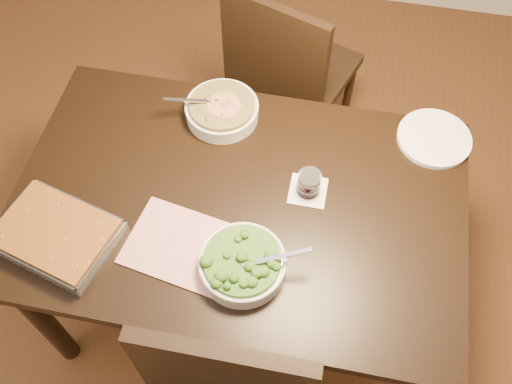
{
  "coord_description": "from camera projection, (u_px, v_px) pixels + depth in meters",
  "views": [
    {
      "loc": [
        0.24,
        -0.9,
        2.25
      ],
      "look_at": [
        0.05,
        0.01,
        0.8
      ],
      "focal_mm": 40.0,
      "sensor_mm": 36.0,
      "label": 1
    }
  ],
  "objects": [
    {
      "name": "stew_bowl",
      "position": [
        222.0,
        110.0,
        1.92
      ],
      "size": [
        0.27,
        0.25,
        0.09
      ],
      "color": "silver",
      "rests_on": "table"
    },
    {
      "name": "coaster",
      "position": [
        308.0,
        191.0,
        1.78
      ],
      "size": [
        0.11,
        0.11,
        0.0
      ],
      "primitive_type": "cube",
      "color": "white",
      "rests_on": "table"
    },
    {
      "name": "magazine_a",
      "position": [
        183.0,
        246.0,
        1.67
      ],
      "size": [
        0.36,
        0.29,
        0.01
      ],
      "primitive_type": "cube",
      "rotation": [
        0.0,
        0.0,
        -0.17
      ],
      "color": "#C0363B",
      "rests_on": "table"
    },
    {
      "name": "dinner_plate",
      "position": [
        434.0,
        138.0,
        1.88
      ],
      "size": [
        0.24,
        0.24,
        0.02
      ],
      "primitive_type": "cylinder",
      "color": "white",
      "rests_on": "table"
    },
    {
      "name": "chair_far",
      "position": [
        287.0,
        71.0,
        2.36
      ],
      "size": [
        0.57,
        0.57,
        0.94
      ],
      "rotation": [
        0.0,
        0.0,
        2.8
      ],
      "color": "black",
      "rests_on": "ground"
    },
    {
      "name": "ground",
      "position": [
        243.0,
        294.0,
        2.4
      ],
      "size": [
        4.0,
        4.0,
        0.0
      ],
      "primitive_type": "plane",
      "color": "#482F14",
      "rests_on": "ground"
    },
    {
      "name": "table",
      "position": [
        239.0,
        216.0,
        1.84
      ],
      "size": [
        1.4,
        0.9,
        0.75
      ],
      "color": "black",
      "rests_on": "ground"
    },
    {
      "name": "wine_tumbler",
      "position": [
        309.0,
        183.0,
        1.74
      ],
      "size": [
        0.07,
        0.07,
        0.08
      ],
      "color": "black",
      "rests_on": "coaster"
    },
    {
      "name": "baking_dish",
      "position": [
        56.0,
        235.0,
        1.67
      ],
      "size": [
        0.39,
        0.32,
        0.06
      ],
      "rotation": [
        0.0,
        0.0,
        -0.26
      ],
      "color": "silver",
      "rests_on": "table"
    },
    {
      "name": "magazine_b",
      "position": [
        223.0,
        257.0,
        1.66
      ],
      "size": [
        0.28,
        0.21,
        0.0
      ],
      "primitive_type": "cube",
      "rotation": [
        0.0,
        0.0,
        0.08
      ],
      "color": "#23242A",
      "rests_on": "table"
    },
    {
      "name": "broccoli_bowl",
      "position": [
        243.0,
        264.0,
        1.61
      ],
      "size": [
        0.28,
        0.25,
        0.1
      ],
      "color": "silver",
      "rests_on": "table"
    }
  ]
}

